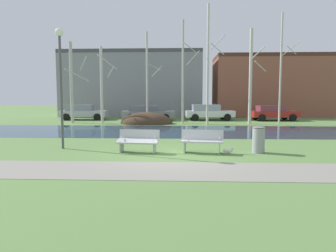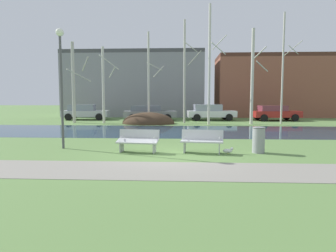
{
  "view_description": "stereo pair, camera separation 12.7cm",
  "coord_description": "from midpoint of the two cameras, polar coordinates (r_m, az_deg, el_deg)",
  "views": [
    {
      "loc": [
        0.46,
        -10.91,
        2.11
      ],
      "look_at": [
        -0.1,
        1.43,
        0.95
      ],
      "focal_mm": 32.58,
      "sensor_mm": 36.0,
      "label": 1
    },
    {
      "loc": [
        0.58,
        -10.91,
        2.11
      ],
      "look_at": [
        -0.1,
        1.43,
        0.95
      ],
      "focal_mm": 32.58,
      "sensor_mm": 36.0,
      "label": 2
    }
  ],
  "objects": [
    {
      "name": "birch_center_left",
      "position": [
        25.29,
        -3.42,
        9.06
      ],
      "size": [
        1.35,
        2.39,
        7.42
      ],
      "color": "beige",
      "rests_on": "ground"
    },
    {
      "name": "parked_van_nearest_silver",
      "position": [
        30.08,
        -15.21,
        2.59
      ],
      "size": [
        4.42,
        2.4,
        1.43
      ],
      "color": "#B2B5BC",
      "rests_on": "ground"
    },
    {
      "name": "bench_left",
      "position": [
        11.8,
        -5.32,
        -2.65
      ],
      "size": [
        1.66,
        0.76,
        0.87
      ],
      "color": "#B2B5B7",
      "rests_on": "ground"
    },
    {
      "name": "soil_mound",
      "position": [
        24.77,
        -3.55,
        0.46
      ],
      "size": [
        4.23,
        3.23,
        1.84
      ],
      "primitive_type": "ellipsoid",
      "color": "#423021",
      "rests_on": "ground"
    },
    {
      "name": "bench_right",
      "position": [
        11.69,
        6.69,
        -2.74
      ],
      "size": [
        1.66,
        0.76,
        0.87
      ],
      "color": "#B2B5B7",
      "rests_on": "ground"
    },
    {
      "name": "birch_center",
      "position": [
        25.41,
        3.32,
        10.23
      ],
      "size": [
        1.45,
        2.41,
        8.4
      ],
      "color": "#BCB7A8",
      "rests_on": "ground"
    },
    {
      "name": "birch_far_left",
      "position": [
        26.63,
        -17.05,
        7.91
      ],
      "size": [
        1.66,
        2.91,
        6.66
      ],
      "color": "#BCB7A8",
      "rests_on": "ground"
    },
    {
      "name": "parked_sedan_second_grey",
      "position": [
        28.11,
        -3.45,
        2.53
      ],
      "size": [
        4.94,
        2.38,
        1.35
      ],
      "color": "slate",
      "rests_on": "ground"
    },
    {
      "name": "birch_center_right",
      "position": [
        24.13,
        7.98,
        11.39
      ],
      "size": [
        1.38,
        2.49,
        9.2
      ],
      "color": "beige",
      "rests_on": "ground"
    },
    {
      "name": "river_band",
      "position": [
        19.2,
        1.61,
        -0.94
      ],
      "size": [
        80.0,
        7.11,
        0.01
      ],
      "primitive_type": "cube",
      "color": "#284256",
      "rests_on": "ground"
    },
    {
      "name": "streetlamp",
      "position": [
        13.3,
        -19.15,
        10.21
      ],
      "size": [
        0.32,
        0.32,
        4.88
      ],
      "color": "#4C4C51",
      "rests_on": "ground"
    },
    {
      "name": "paved_path_strip",
      "position": [
        8.92,
        -0.26,
        -8.3
      ],
      "size": [
        60.0,
        2.25,
        0.01
      ],
      "primitive_type": "cube",
      "color": "gray",
      "rests_on": "ground"
    },
    {
      "name": "seagull",
      "position": [
        11.66,
        11.5,
        -4.53
      ],
      "size": [
        0.43,
        0.16,
        0.26
      ],
      "color": "white",
      "rests_on": "ground"
    },
    {
      "name": "birch_far_right",
      "position": [
        26.11,
        20.89,
        10.13
      ],
      "size": [
        1.5,
        2.55,
        8.73
      ],
      "color": "#BCB7A8",
      "rests_on": "ground"
    },
    {
      "name": "birch_left",
      "position": [
        25.64,
        -11.78,
        7.69
      ],
      "size": [
        1.46,
        2.4,
        6.21
      ],
      "color": "beige",
      "rests_on": "ground"
    },
    {
      "name": "ground_plane",
      "position": [
        21.02,
        1.75,
        -0.41
      ],
      "size": [
        120.0,
        120.0,
        0.0
      ],
      "primitive_type": "plane",
      "color": "#5B7F42"
    },
    {
      "name": "building_brick_low",
      "position": [
        37.07,
        22.0,
        6.9
      ],
      "size": [
        16.34,
        6.14,
        6.71
      ],
      "color": "brown",
      "rests_on": "ground"
    },
    {
      "name": "trash_bin",
      "position": [
        12.14,
        16.87,
        -2.43
      ],
      "size": [
        0.49,
        0.49,
        0.99
      ],
      "color": "gray",
      "rests_on": "ground"
    },
    {
      "name": "birch_right",
      "position": [
        24.99,
        15.71,
        8.99
      ],
      "size": [
        1.31,
        2.2,
        7.43
      ],
      "color": "beige",
      "rests_on": "ground"
    },
    {
      "name": "parked_hatch_third_white",
      "position": [
        28.59,
        7.99,
        2.63
      ],
      "size": [
        4.6,
        2.45,
        1.48
      ],
      "color": "silver",
      "rests_on": "ground"
    },
    {
      "name": "building_grey_warehouse",
      "position": [
        36.63,
        -5.73,
        7.66
      ],
      "size": [
        15.46,
        8.32,
        7.2
      ],
      "color": "gray",
      "rests_on": "ground"
    },
    {
      "name": "parked_wagon_fourth_red",
      "position": [
        29.49,
        19.47,
        2.39
      ],
      "size": [
        4.39,
        2.3,
        1.38
      ],
      "color": "maroon",
      "rests_on": "ground"
    }
  ]
}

